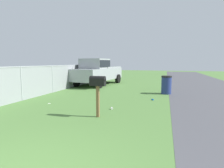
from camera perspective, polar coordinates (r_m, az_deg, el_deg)
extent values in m
cube|color=brown|center=(5.93, -4.54, -5.57)|extent=(0.09, 0.09, 1.05)
cube|color=black|center=(5.82, -4.60, 0.52)|extent=(0.20, 0.52, 0.22)
cylinder|color=black|center=(5.81, -4.61, 1.60)|extent=(0.20, 0.52, 0.20)
cube|color=red|center=(5.92, -4.22, 1.27)|extent=(0.02, 0.04, 0.18)
cube|color=#93999E|center=(14.58, -4.26, 3.25)|extent=(5.57, 2.57, 0.90)
cube|color=#93999E|center=(13.98, -5.52, 6.48)|extent=(2.03, 2.00, 0.76)
cube|color=black|center=(13.98, -5.52, 6.48)|extent=(1.98, 2.03, 0.53)
cube|color=#93999E|center=(15.24, 0.81, 5.34)|extent=(2.78, 0.41, 0.12)
cube|color=#93999E|center=(16.02, -5.15, 5.39)|extent=(2.78, 0.41, 0.12)
cylinder|color=black|center=(12.61, -4.06, 0.40)|extent=(0.79, 0.35, 0.76)
cylinder|color=black|center=(13.61, -11.36, 0.76)|extent=(0.79, 0.35, 0.76)
cylinder|color=black|center=(15.82, 1.89, 1.73)|extent=(0.79, 0.35, 0.76)
cylinder|color=black|center=(16.63, -4.37, 1.97)|extent=(0.79, 0.35, 0.76)
cylinder|color=navy|center=(10.72, 16.94, -0.47)|extent=(0.56, 0.56, 0.96)
cylinder|color=black|center=(10.67, 17.04, 2.31)|extent=(0.59, 0.59, 0.08)
cylinder|color=#9EA3A8|center=(9.41, -26.93, 0.12)|extent=(0.07, 0.07, 1.63)
cylinder|color=#9EA3A8|center=(11.27, -18.46, 1.51)|extent=(0.07, 0.07, 1.63)
cylinder|color=#9EA3A8|center=(13.31, -12.47, 2.47)|extent=(0.07, 0.07, 1.63)
cylinder|color=#9EA3A8|center=(15.46, -8.11, 3.16)|extent=(0.07, 0.07, 1.63)
cylinder|color=#9EA3A8|center=(17.68, -4.82, 3.66)|extent=(0.07, 0.07, 1.63)
cylinder|color=#9EA3A8|center=(19.95, -2.27, 4.04)|extent=(0.07, 0.07, 1.63)
cube|color=#9EA3A8|center=(12.24, -15.34, 5.69)|extent=(16.92, 0.04, 0.04)
cube|color=gray|center=(12.28, -15.22, 2.04)|extent=(16.92, 0.01, 1.63)
cylinder|color=blue|center=(8.81, 12.85, -4.85)|extent=(0.13, 0.13, 0.07)
cylinder|color=white|center=(6.96, -0.08, -7.76)|extent=(0.12, 0.11, 0.08)
cube|color=silver|center=(8.40, -19.38, -5.86)|extent=(0.11, 0.14, 0.01)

